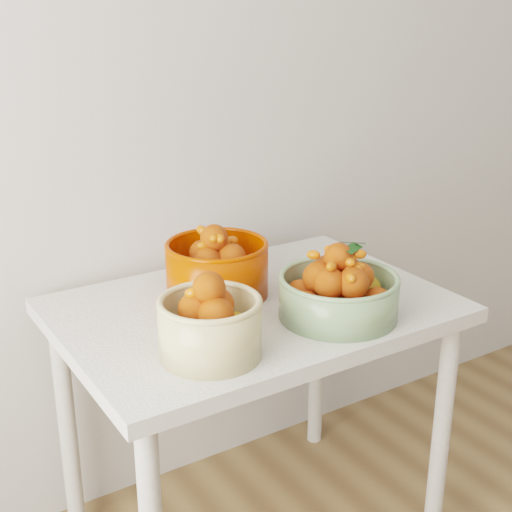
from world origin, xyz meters
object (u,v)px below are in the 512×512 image
object	(u,v)px
bowl_cream	(210,325)
bowl_orange	(217,267)
bowl_green	(338,292)
table	(253,336)

from	to	relation	value
bowl_cream	bowl_orange	bearing A→B (deg)	58.04
bowl_cream	bowl_green	world-z (taller)	bowl_cream
bowl_green	bowl_orange	xyz separation A→B (m)	(-0.19, 0.28, 0.01)
bowl_green	bowl_orange	bearing A→B (deg)	123.14
bowl_green	bowl_orange	world-z (taller)	bowl_orange
bowl_cream	bowl_green	xyz separation A→B (m)	(0.37, 0.01, -0.01)
bowl_cream	bowl_orange	size ratio (longest dim) A/B	0.90
table	bowl_cream	xyz separation A→B (m)	(-0.23, -0.19, 0.17)
bowl_orange	bowl_green	bearing A→B (deg)	-56.86
bowl_cream	bowl_green	size ratio (longest dim) A/B	0.84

